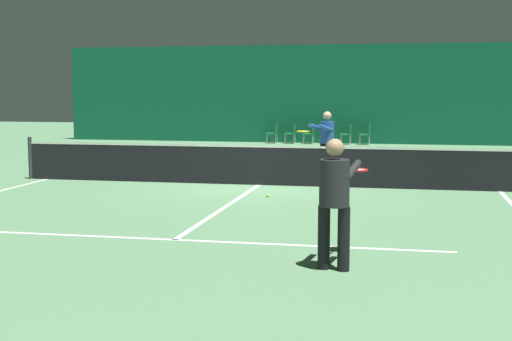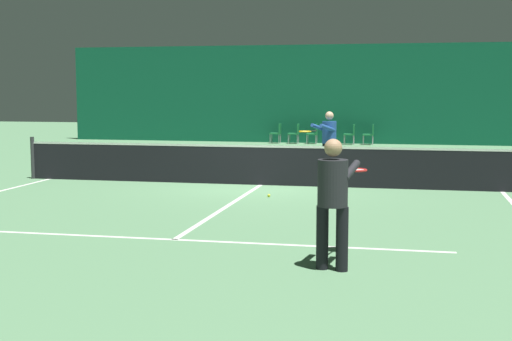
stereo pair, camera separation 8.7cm
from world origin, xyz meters
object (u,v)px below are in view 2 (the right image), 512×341
Objects in this scene: tennis_net at (261,164)px; tennis_ball at (269,195)px; courtside_chair_3 at (332,133)px; courtside_chair_5 at (370,133)px; courtside_chair_2 at (314,132)px; player_far at (328,138)px; courtside_chair_1 at (295,132)px; courtside_chair_4 at (351,133)px; player_near at (334,194)px; courtside_chair_0 at (277,132)px.

tennis_net reaches higher than tennis_ball.
courtside_chair_3 is 1.57m from courtside_chair_5.
courtside_chair_2 and courtside_chair_3 have the same top height.
courtside_chair_3 is at bearing 90.00° from courtside_chair_2.
courtside_chair_1 is at bearing -133.74° from player_far.
courtside_chair_4 is at bearing -146.09° from player_far.
player_near is at bearing 1.84° from courtside_chair_5.
tennis_net reaches higher than courtside_chair_3.
courtside_chair_2 is (1.57, 0.00, 0.00)m from courtside_chair_0.
courtside_chair_1 is 0.78m from courtside_chair_2.
courtside_chair_4 is (3.13, 0.00, 0.00)m from courtside_chair_0.
courtside_chair_0 is 0.78m from courtside_chair_1.
courtside_chair_2 is at bearing 90.00° from courtside_chair_1.
tennis_ball is at bearing -1.93° from courtside_chair_4.
courtside_chair_0 is 3.13m from courtside_chair_4.
tennis_net reaches higher than courtside_chair_2.
courtside_chair_0 is 15.40m from tennis_ball.
courtside_chair_0 is at bearing -90.00° from courtside_chair_4.
tennis_net is at bearing 30.13° from player_near.
courtside_chair_4 is at bearing 15.84° from player_near.
courtside_chair_2 is at bearing -90.00° from courtside_chair_4.
courtside_chair_2 reaches higher than tennis_ball.
player_near reaches higher than courtside_chair_1.
courtside_chair_4 is 0.78m from courtside_chair_5.
courtside_chair_3 and courtside_chair_5 have the same top height.
player_near is at bearing 6.10° from courtside_chair_3.
courtside_chair_1 and courtside_chair_2 have the same top height.
courtside_chair_1 is at bearing -90.00° from courtside_chair_5.
courtside_chair_2 is 15.21m from tennis_ball.
courtside_chair_1 is 12.73× the size of tennis_ball.
courtside_chair_0 is at bearing -129.84° from player_far.
player_far is 10.85m from courtside_chair_2.
player_far is 2.00× the size of courtside_chair_3.
courtside_chair_3 is 0.78m from courtside_chair_4.
player_near is 25.08× the size of tennis_ball.
courtside_chair_2 is 0.78m from courtside_chair_3.
courtside_chair_3 is (0.29, 13.32, -0.03)m from tennis_net.
player_near is 21.01m from courtside_chair_5.
courtside_chair_0 is at bearing 24.21° from player_near.
player_near is 1.97× the size of courtside_chair_5.
player_far is 11.22m from courtside_chair_0.
player_near is at bearing 3.98° from courtside_chair_4.
player_near is 21.12m from courtside_chair_3.
player_near is at bearing -71.73° from tennis_net.
player_near is 1.97× the size of courtside_chair_1.
player_far is at bearing 63.57° from tennis_net.
courtside_chair_0 and courtside_chair_3 have the same top height.
player_far is (1.31, 2.63, 0.47)m from tennis_net.
player_far is 25.49× the size of tennis_ball.
tennis_net is 1.99m from tennis_ball.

